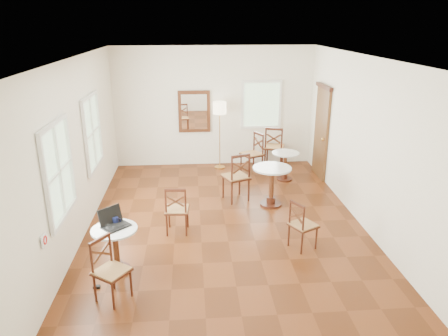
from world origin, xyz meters
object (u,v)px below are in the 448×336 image
cafe_table_back (285,163)px  mouse (115,227)px  chair_mid_a (237,177)px  water_glass (108,227)px  floor_lamp (220,112)px  chair_near_b (110,270)px  cafe_table_mid (272,182)px  chair_near_a (177,209)px  cafe_table_near (116,245)px  chair_back_b (253,154)px  power_adapter (97,287)px  chair_back_a (274,147)px  navy_mug (116,220)px  laptop (114,222)px  chair_mid_b (302,225)px

cafe_table_back → mouse: size_ratio=6.48×
mouse → chair_mid_a: bearing=55.3°
water_glass → floor_lamp: bearing=67.1°
floor_lamp → chair_near_b: bearing=-109.3°
cafe_table_mid → chair_near_a: size_ratio=0.92×
cafe_table_near → chair_back_b: (2.63, 4.11, 0.06)m
cafe_table_back → mouse: 4.86m
chair_back_b → power_adapter: 5.38m
chair_back_a → power_adapter: size_ratio=11.16×
cafe_table_back → chair_near_a: size_ratio=0.76×
chair_near_b → water_glass: (-0.12, 0.63, 0.31)m
cafe_table_near → cafe_table_back: size_ratio=1.05×
chair_near_a → chair_mid_a: chair_mid_a is taller
cafe_table_back → power_adapter: bearing=-131.7°
chair_back_a → water_glass: size_ratio=11.89×
cafe_table_near → water_glass: (-0.08, -0.04, 0.31)m
chair_mid_a → power_adapter: 3.73m
chair_near_a → chair_back_b: 3.45m
chair_near_a → mouse: 1.44m
navy_mug → power_adapter: 0.97m
cafe_table_back → chair_near_b: bearing=-127.8°
cafe_table_back → chair_back_a: size_ratio=0.63×
laptop → cafe_table_back: bearing=3.1°
chair_mid_b → chair_mid_a: bearing=-5.1°
chair_back_a → mouse: bearing=72.5°
chair_mid_b → power_adapter: bearing=77.4°
cafe_table_near → chair_near_a: chair_near_a is taller
chair_mid_b → chair_back_b: (-0.29, 3.66, 0.08)m
cafe_table_back → chair_back_b: (-0.69, 0.54, 0.08)m
cafe_table_mid → chair_back_b: size_ratio=0.82×
navy_mug → water_glass: (-0.08, -0.21, -0.01)m
cafe_table_near → cafe_table_mid: size_ratio=0.87×
cafe_table_near → laptop: bearing=101.0°
water_glass → power_adapter: size_ratio=0.94×
cafe_table_back → chair_mid_b: size_ratio=0.80×
chair_back_b → chair_near_a: bearing=-56.9°
floor_lamp → laptop: size_ratio=3.49×
chair_near_b → chair_mid_b: 3.09m
cafe_table_back → chair_back_b: size_ratio=0.68×
navy_mug → chair_near_a: bearing=48.8°
chair_near_a → power_adapter: 1.96m
laptop → chair_near_b: bearing=-128.8°
laptop → navy_mug: size_ratio=3.85×
water_glass → cafe_table_back: bearing=46.7°
cafe_table_mid → mouse: cafe_table_mid is taller
cafe_table_mid → floor_lamp: (-0.88, 2.36, 0.93)m
cafe_table_mid → floor_lamp: 2.69m
cafe_table_mid → chair_near_b: chair_near_b is taller
cafe_table_near → chair_back_b: chair_back_b is taller
chair_back_b → water_glass: chair_back_b is taller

